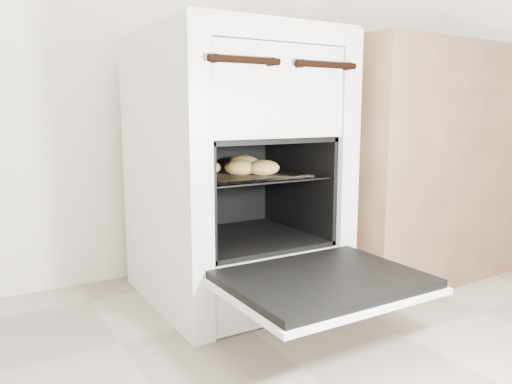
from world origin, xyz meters
TOP-DOWN VIEW (x-y plane):
  - stove at (0.09, 1.20)m, footprint 0.54×0.60m
  - oven_door at (0.09, 0.74)m, footprint 0.49×0.38m
  - oven_rack at (0.09, 1.14)m, footprint 0.40×0.38m
  - foil_sheet at (0.09, 1.12)m, footprint 0.31×0.27m
  - baked_rolls at (0.08, 1.13)m, footprint 0.26×0.29m
  - counter at (0.81, 1.14)m, footprint 0.85×0.59m

SIDE VIEW (x-z plane):
  - oven_door at x=0.09m, z-range 0.16..0.20m
  - oven_rack at x=0.09m, z-range 0.40..0.41m
  - stove at x=0.09m, z-range -0.01..0.82m
  - foil_sheet at x=0.09m, z-range 0.40..0.41m
  - counter at x=0.81m, z-range 0.00..0.83m
  - baked_rolls at x=0.08m, z-range 0.41..0.46m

